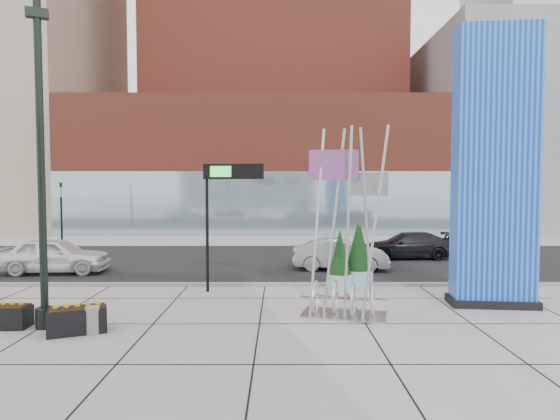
{
  "coord_description": "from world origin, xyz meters",
  "views": [
    {
      "loc": [
        1.56,
        -14.0,
        3.91
      ],
      "look_at": [
        1.58,
        2.0,
        3.07
      ],
      "focal_mm": 30.0,
      "sensor_mm": 36.0,
      "label": 1
    }
  ],
  "objects_px": {
    "blue_pylon": "(495,172)",
    "public_art_sculpture": "(345,267)",
    "lamp_post": "(42,195)",
    "car_silver_mid": "(340,255)",
    "overhead_street_sign": "(229,182)",
    "car_white_west": "(55,256)",
    "concrete_bollard": "(93,320)"
  },
  "relations": [
    {
      "from": "car_silver_mid",
      "to": "blue_pylon",
      "type": "bearing_deg",
      "value": -142.01
    },
    {
      "from": "car_white_west",
      "to": "blue_pylon",
      "type": "bearing_deg",
      "value": -111.36
    },
    {
      "from": "overhead_street_sign",
      "to": "car_white_west",
      "type": "distance_m",
      "value": 9.47
    },
    {
      "from": "public_art_sculpture",
      "to": "concrete_bollard",
      "type": "height_order",
      "value": "public_art_sculpture"
    },
    {
      "from": "blue_pylon",
      "to": "public_art_sculpture",
      "type": "xyz_separation_m",
      "value": [
        -4.97,
        -1.26,
        -2.85
      ]
    },
    {
      "from": "concrete_bollard",
      "to": "overhead_street_sign",
      "type": "bearing_deg",
      "value": 57.82
    },
    {
      "from": "public_art_sculpture",
      "to": "car_white_west",
      "type": "relative_size",
      "value": 1.21
    },
    {
      "from": "blue_pylon",
      "to": "lamp_post",
      "type": "relative_size",
      "value": 1.0
    },
    {
      "from": "lamp_post",
      "to": "public_art_sculpture",
      "type": "distance_m",
      "value": 8.75
    },
    {
      "from": "public_art_sculpture",
      "to": "concrete_bollard",
      "type": "xyz_separation_m",
      "value": [
        -6.88,
        -1.66,
        -1.12
      ]
    },
    {
      "from": "car_white_west",
      "to": "lamp_post",
      "type": "bearing_deg",
      "value": -159.13
    },
    {
      "from": "blue_pylon",
      "to": "concrete_bollard",
      "type": "relative_size",
      "value": 12.49
    },
    {
      "from": "concrete_bollard",
      "to": "car_silver_mid",
      "type": "distance_m",
      "value": 12.11
    },
    {
      "from": "overhead_street_sign",
      "to": "car_silver_mid",
      "type": "distance_m",
      "value": 7.22
    },
    {
      "from": "concrete_bollard",
      "to": "car_white_west",
      "type": "xyz_separation_m",
      "value": [
        -5.07,
        8.48,
        0.44
      ]
    },
    {
      "from": "concrete_bollard",
      "to": "car_white_west",
      "type": "distance_m",
      "value": 9.89
    },
    {
      "from": "blue_pylon",
      "to": "car_silver_mid",
      "type": "relative_size",
      "value": 2.06
    },
    {
      "from": "public_art_sculpture",
      "to": "car_silver_mid",
      "type": "relative_size",
      "value": 1.3
    },
    {
      "from": "lamp_post",
      "to": "blue_pylon",
      "type": "bearing_deg",
      "value": 10.16
    },
    {
      "from": "overhead_street_sign",
      "to": "car_silver_mid",
      "type": "height_order",
      "value": "overhead_street_sign"
    },
    {
      "from": "blue_pylon",
      "to": "public_art_sculpture",
      "type": "relative_size",
      "value": 1.59
    },
    {
      "from": "overhead_street_sign",
      "to": "car_white_west",
      "type": "relative_size",
      "value": 1.0
    },
    {
      "from": "lamp_post",
      "to": "car_silver_mid",
      "type": "height_order",
      "value": "lamp_post"
    },
    {
      "from": "lamp_post",
      "to": "car_silver_mid",
      "type": "distance_m",
      "value": 13.09
    },
    {
      "from": "overhead_street_sign",
      "to": "car_silver_mid",
      "type": "bearing_deg",
      "value": 51.57
    },
    {
      "from": "lamp_post",
      "to": "overhead_street_sign",
      "type": "bearing_deg",
      "value": 43.56
    },
    {
      "from": "concrete_bollard",
      "to": "car_silver_mid",
      "type": "bearing_deg",
      "value": 50.18
    },
    {
      "from": "lamp_post",
      "to": "car_silver_mid",
      "type": "relative_size",
      "value": 2.05
    },
    {
      "from": "lamp_post",
      "to": "car_white_west",
      "type": "bearing_deg",
      "value": 114.04
    },
    {
      "from": "concrete_bollard",
      "to": "overhead_street_sign",
      "type": "height_order",
      "value": "overhead_street_sign"
    },
    {
      "from": "overhead_street_sign",
      "to": "car_silver_mid",
      "type": "relative_size",
      "value": 1.08
    },
    {
      "from": "blue_pylon",
      "to": "public_art_sculpture",
      "type": "distance_m",
      "value": 5.87
    }
  ]
}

